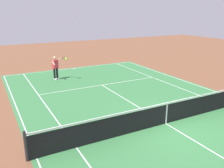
# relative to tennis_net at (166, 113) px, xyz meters

# --- Properties ---
(ground_plane) EXTENTS (60.00, 60.00, 0.00)m
(ground_plane) POSITION_rel_tennis_net_xyz_m (0.00, 0.00, -0.49)
(ground_plane) COLOR brown
(court_slab) EXTENTS (24.20, 11.40, 0.00)m
(court_slab) POSITION_rel_tennis_net_xyz_m (0.00, 0.00, -0.49)
(court_slab) COLOR #387A42
(court_slab) RESTS_ON ground_plane
(court_line_markings) EXTENTS (23.85, 11.05, 0.01)m
(court_line_markings) POSITION_rel_tennis_net_xyz_m (0.00, 0.00, -0.49)
(court_line_markings) COLOR white
(court_line_markings) RESTS_ON ground_plane
(tennis_net) EXTENTS (0.10, 11.70, 1.08)m
(tennis_net) POSITION_rel_tennis_net_xyz_m (0.00, 0.00, 0.00)
(tennis_net) COLOR #2D2D33
(tennis_net) RESTS_ON ground_plane
(tennis_player_near) EXTENTS (0.89, 0.97, 1.70)m
(tennis_player_near) POSITION_rel_tennis_net_xyz_m (9.24, 2.24, 0.44)
(tennis_player_near) COLOR black
(tennis_player_near) RESTS_ON ground_plane
(tennis_ball) EXTENTS (0.07, 0.07, 0.07)m
(tennis_ball) POSITION_rel_tennis_net_xyz_m (0.71, 1.93, -0.46)
(tennis_ball) COLOR #CCE01E
(tennis_ball) RESTS_ON ground_plane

